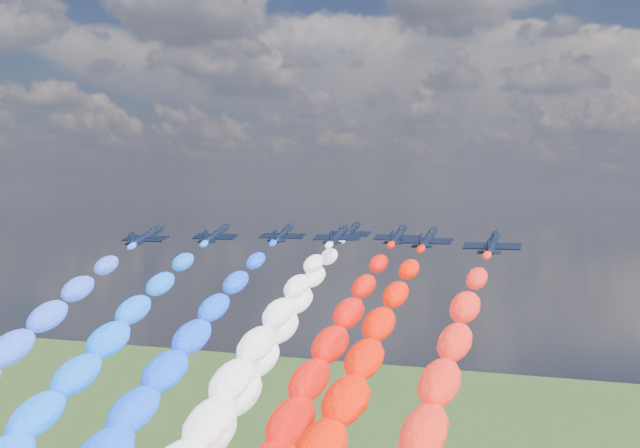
% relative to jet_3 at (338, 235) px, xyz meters
% --- Properties ---
extents(jet_0, '(8.46, 11.12, 5.38)m').
position_rel_jet_3_xyz_m(jet_0, '(-27.65, -13.93, 0.00)').
color(jet_0, black).
extents(jet_1, '(7.81, 10.66, 5.38)m').
position_rel_jet_3_xyz_m(jet_1, '(-20.28, -4.26, 0.00)').
color(jet_1, black).
extents(jet_2, '(8.42, 11.09, 5.38)m').
position_rel_jet_3_xyz_m(jet_2, '(-10.79, 2.05, 0.00)').
color(jet_2, black).
extents(jet_3, '(8.18, 10.93, 5.38)m').
position_rel_jet_3_xyz_m(jet_3, '(0.00, 0.00, 0.00)').
color(jet_3, black).
extents(jet_4, '(8.22, 10.95, 5.38)m').
position_rel_jet_3_xyz_m(jet_4, '(-2.99, 14.50, 0.00)').
color(jet_4, black).
extents(trail_4, '(7.30, 94.63, 54.28)m').
position_rel_jet_3_xyz_m(trail_4, '(-2.99, -33.37, -24.84)').
color(trail_4, white).
extents(jet_5, '(8.02, 10.81, 5.38)m').
position_rel_jet_3_xyz_m(jet_5, '(9.11, 3.80, 0.00)').
color(jet_5, black).
extents(jet_6, '(8.14, 10.90, 5.38)m').
position_rel_jet_3_xyz_m(jet_6, '(16.11, -4.15, 0.00)').
color(jet_6, black).
extents(jet_7, '(8.06, 10.84, 5.38)m').
position_rel_jet_3_xyz_m(jet_7, '(27.58, -13.60, 0.00)').
color(jet_7, black).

